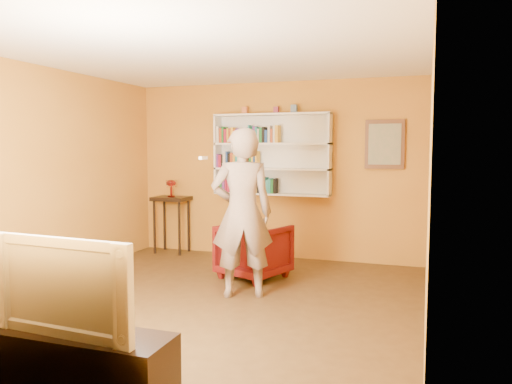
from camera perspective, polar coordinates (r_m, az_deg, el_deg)
room_shell at (r=5.41m, az=-5.57°, el=-2.22°), size 5.30×5.80×2.88m
bookshelf at (r=7.62m, az=1.95°, el=4.28°), size 1.80×0.29×1.23m
books_row_lower at (r=7.66m, az=-0.92°, el=0.77°), size 0.95×0.19×0.26m
books_row_middle at (r=7.70m, az=-2.04°, el=3.65°), size 0.66×0.19×0.26m
books_row_upper at (r=7.64m, az=-0.88°, el=6.50°), size 0.99×0.19×0.27m
ornament_left at (r=7.73m, az=-1.27°, el=9.29°), size 0.08×0.08×0.11m
ornament_centre at (r=7.57m, az=2.33°, el=9.34°), size 0.07×0.07×0.10m
ornament_right at (r=7.49m, az=4.39°, el=9.46°), size 0.09×0.09×0.12m
framed_painting at (r=7.36m, az=14.50°, el=5.31°), size 0.55×0.05×0.70m
console_table at (r=8.18m, az=-9.64°, el=-1.63°), size 0.56×0.43×0.91m
ruby_lustre at (r=8.15m, az=-9.68°, el=0.84°), size 0.17×0.17×0.27m
armchair at (r=6.56m, az=-0.22°, el=-6.72°), size 0.99×1.01×0.72m
person at (r=5.66m, az=-1.60°, el=-2.41°), size 0.83×0.70×1.93m
game_remote at (r=5.45m, az=-6.05°, el=3.90°), size 0.04×0.15×0.04m
tv_cabinet at (r=3.72m, az=-20.08°, el=-18.28°), size 1.38×0.41×0.49m
television at (r=3.53m, az=-20.37°, el=-9.76°), size 1.13×0.22×0.65m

